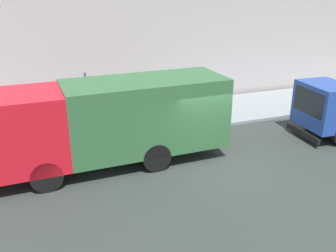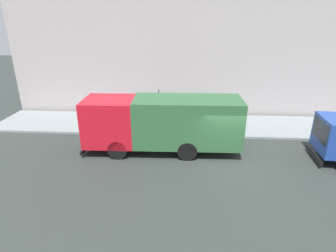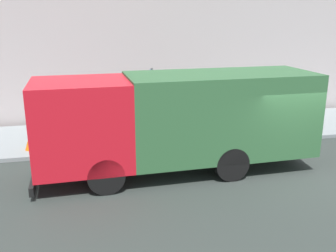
# 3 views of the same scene
# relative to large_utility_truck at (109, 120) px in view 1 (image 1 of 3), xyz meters

# --- Properties ---
(ground) EXTENTS (80.00, 80.00, 0.00)m
(ground) POSITION_rel_large_utility_truck_xyz_m (-1.10, -3.39, -1.70)
(ground) COLOR #2F3633
(sidewalk) EXTENTS (4.04, 30.00, 0.14)m
(sidewalk) POSITION_rel_large_utility_truck_xyz_m (3.92, -3.39, -1.63)
(sidewalk) COLOR gray
(sidewalk) RESTS_ON ground
(building_facade) EXTENTS (0.50, 30.00, 9.39)m
(building_facade) POSITION_rel_large_utility_truck_xyz_m (6.44, -3.39, 2.99)
(building_facade) COLOR #B6AAAA
(building_facade) RESTS_ON ground
(large_utility_truck) EXTENTS (2.58, 8.43, 2.98)m
(large_utility_truck) POSITION_rel_large_utility_truck_xyz_m (0.00, 0.00, 0.00)
(large_utility_truck) COLOR red
(large_utility_truck) RESTS_ON ground
(pedestrian_walking) EXTENTS (0.52, 0.52, 1.62)m
(pedestrian_walking) POSITION_rel_large_utility_truck_xyz_m (3.24, 0.47, -0.72)
(pedestrian_walking) COLOR brown
(pedestrian_walking) RESTS_ON sidewalk
(pedestrian_standing) EXTENTS (0.47, 0.47, 1.72)m
(pedestrian_standing) POSITION_rel_large_utility_truck_xyz_m (4.14, -2.16, -0.65)
(pedestrian_standing) COLOR black
(pedestrian_standing) RESTS_ON sidewalk
(pedestrian_third) EXTENTS (0.49, 0.49, 1.62)m
(pedestrian_third) POSITION_rel_large_utility_truck_xyz_m (3.69, 0.63, -0.71)
(pedestrian_third) COLOR brown
(pedestrian_third) RESTS_ON sidewalk
(street_sign_post) EXTENTS (0.44, 0.08, 2.78)m
(street_sign_post) POSITION_rel_large_utility_truck_xyz_m (2.15, 0.39, 0.06)
(street_sign_post) COLOR #4C5156
(street_sign_post) RESTS_ON sidewalk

